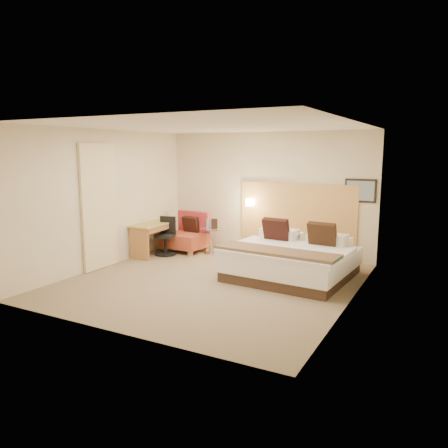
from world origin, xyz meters
The scene contains 20 objects.
floor centered at (0.00, 0.00, -0.01)m, with size 4.80×5.00×0.02m, color #7A6952.
ceiling centered at (0.00, 0.00, 2.71)m, with size 4.80×5.00×0.02m, color white.
wall_back centered at (0.00, 2.51, 1.35)m, with size 4.80×0.02×2.70m, color beige.
wall_front centered at (0.00, -2.51, 1.35)m, with size 4.80×0.02×2.70m, color beige.
wall_left centered at (-2.41, 0.00, 1.35)m, with size 0.02×5.00×2.70m, color beige.
wall_right centered at (2.41, 0.00, 1.35)m, with size 0.02×5.00×2.70m, color beige.
headboard_panel centered at (0.70, 2.47, 0.95)m, with size 2.60×0.04×1.30m, color tan.
art_frame centered at (2.02, 2.48, 1.50)m, with size 0.62×0.03×0.47m, color black.
art_canvas centered at (2.02, 2.46, 1.50)m, with size 0.54×0.01×0.39m, color gray.
lamp_arm centered at (-0.35, 2.42, 1.15)m, with size 0.02×0.02×0.12m, color silver.
lamp_shade centered at (-0.35, 2.36, 1.15)m, with size 0.15×0.15×0.15m, color beige.
curtain centered at (-2.36, -0.25, 1.22)m, with size 0.06×0.90×2.42m, color beige.
bottle_a centered at (-1.16, 1.85, 0.67)m, with size 0.06×0.06×0.21m, color #8AB2D5.
bottle_b centered at (-1.10, 1.88, 0.67)m, with size 0.06×0.06×0.21m, color #86A8D0.
menu_folder centered at (-0.98, 1.85, 0.68)m, with size 0.13×0.05×0.23m, color #301E14.
bed centered at (1.16, 0.93, 0.33)m, with size 2.21×2.17×1.02m.
lounge_chair centered at (-1.66, 1.81, 0.36)m, with size 0.90×0.80×0.90m.
side_table centered at (-1.06, 1.83, 0.32)m, with size 0.66×0.66×0.57m.
desk centered at (-2.11, 1.14, 0.56)m, with size 0.57×1.16×0.71m.
desk_chair centered at (-1.90, 1.28, 0.34)m, with size 0.57×0.57×0.84m.
Camera 1 is at (3.70, -6.50, 2.29)m, focal length 35.00 mm.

